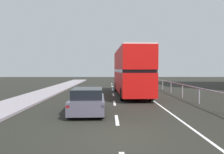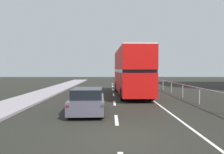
% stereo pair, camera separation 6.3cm
% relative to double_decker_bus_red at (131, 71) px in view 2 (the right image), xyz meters
% --- Properties ---
extents(ground_plane, '(74.92, 120.00, 0.10)m').
position_rel_double_decker_bus_red_xyz_m(ground_plane, '(-1.63, -12.37, -2.35)').
color(ground_plane, black).
extents(lane_paint_markings, '(3.16, 46.00, 0.01)m').
position_rel_double_decker_bus_red_xyz_m(lane_paint_markings, '(0.30, -3.84, -2.29)').
color(lane_paint_markings, silver).
rests_on(lane_paint_markings, ground).
extents(bridge_side_railing, '(0.10, 42.00, 1.14)m').
position_rel_double_decker_bus_red_xyz_m(bridge_side_railing, '(4.26, -3.37, -1.38)').
color(bridge_side_railing, '#92909C').
rests_on(bridge_side_railing, ground).
extents(double_decker_bus_red, '(2.86, 10.23, 4.29)m').
position_rel_double_decker_bus_red_xyz_m(double_decker_bus_red, '(0.00, 0.00, 0.00)').
color(double_decker_bus_red, red).
rests_on(double_decker_bus_red, ground).
extents(hatchback_car_near, '(1.99, 4.11, 1.38)m').
position_rel_double_decker_bus_red_xyz_m(hatchback_car_near, '(-3.20, -8.18, -1.63)').
color(hatchback_car_near, '#4C4957').
rests_on(hatchback_car_near, ground).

